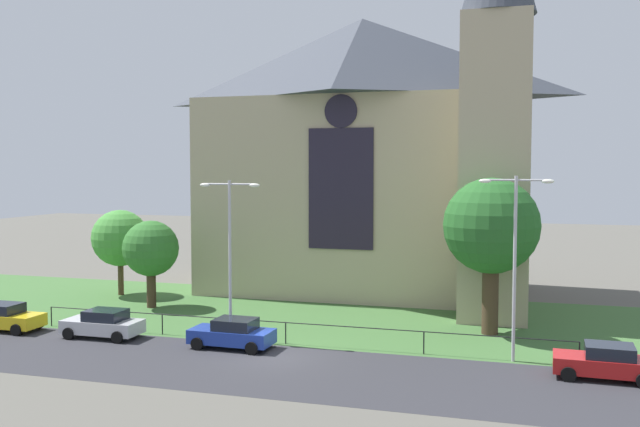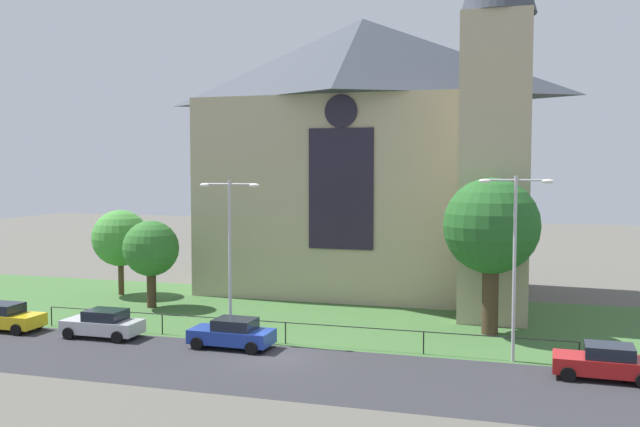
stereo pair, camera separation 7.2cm
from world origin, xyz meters
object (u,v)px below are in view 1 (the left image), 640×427
at_px(tree_right_near, 491,227).
at_px(parked_car_red, 605,362).
at_px(parked_car_silver, 103,324).
at_px(tree_left_near, 151,249).
at_px(tree_left_far, 120,238).
at_px(streetlamp_far, 515,245).
at_px(parked_car_yellow, 5,317).
at_px(church_building, 370,152).
at_px(streetlamp_near, 230,239).
at_px(parked_car_blue, 233,333).

distance_m(tree_right_near, parked_car_red, 10.19).
relative_size(tree_right_near, parked_car_silver, 2.03).
height_order(tree_left_near, tree_right_near, tree_right_near).
distance_m(tree_left_far, streetlamp_far, 29.12).
bearing_deg(parked_car_yellow, tree_left_near, 60.77).
distance_m(church_building, tree_right_near, 15.16).
bearing_deg(tree_left_far, parked_car_red, -20.64).
xyz_separation_m(parked_car_yellow, parked_car_red, (31.26, -0.19, 0.00)).
distance_m(streetlamp_near, parked_car_blue, 4.91).
relative_size(tree_left_near, streetlamp_near, 0.67).
height_order(tree_left_near, streetlamp_near, streetlamp_near).
bearing_deg(tree_right_near, tree_left_far, 169.87).
height_order(parked_car_blue, parked_car_red, same).
relative_size(streetlamp_near, streetlamp_far, 0.97).
relative_size(tree_right_near, streetlamp_near, 1.02).
distance_m(tree_left_far, tree_left_near, 5.61).
distance_m(tree_left_near, parked_car_red, 28.18).
relative_size(streetlamp_far, parked_car_yellow, 2.07).
distance_m(streetlamp_near, streetlamp_far, 14.39).
bearing_deg(tree_left_far, tree_left_near, -37.59).
relative_size(church_building, streetlamp_far, 2.99).
distance_m(tree_left_far, parked_car_red, 33.49).
bearing_deg(parked_car_yellow, parked_car_silver, 0.73).
xyz_separation_m(tree_right_near, parked_car_red, (5.21, -7.11, -5.12)).
relative_size(streetlamp_near, parked_car_silver, 2.00).
height_order(tree_left_near, parked_car_silver, tree_left_near).
bearing_deg(streetlamp_far, tree_right_near, 104.18).
relative_size(church_building, tree_left_far, 4.26).
xyz_separation_m(streetlamp_far, parked_car_red, (3.86, -1.77, -4.75)).
height_order(streetlamp_far, parked_car_red, streetlamp_far).
xyz_separation_m(church_building, tree_left_far, (-16.76, -6.56, -6.19)).
bearing_deg(parked_car_blue, tree_right_near, -149.77).
bearing_deg(tree_left_near, streetlamp_far, -15.98).
height_order(tree_right_near, streetlamp_near, tree_right_near).
bearing_deg(parked_car_silver, church_building, -120.75).
bearing_deg(tree_left_far, streetlamp_far, -20.05).
bearing_deg(parked_car_red, streetlamp_far, -23.25).
xyz_separation_m(parked_car_blue, parked_car_red, (17.46, -0.24, 0.00)).
bearing_deg(parked_car_red, tree_left_near, -15.85).
relative_size(church_building, tree_right_near, 3.04).
distance_m(streetlamp_far, parked_car_silver, 21.70).
bearing_deg(tree_left_near, tree_left_far, 142.41).
xyz_separation_m(church_building, tree_left_near, (-12.31, -9.98, -6.45)).
xyz_separation_m(streetlamp_near, parked_car_red, (18.25, -1.77, -4.60)).
bearing_deg(streetlamp_far, parked_car_blue, -173.58).
relative_size(tree_left_far, parked_car_blue, 1.44).
bearing_deg(church_building, parked_car_silver, -120.37).
height_order(streetlamp_far, parked_car_yellow, streetlamp_far).
bearing_deg(parked_car_silver, streetlamp_far, -176.38).
distance_m(church_building, tree_left_near, 17.11).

